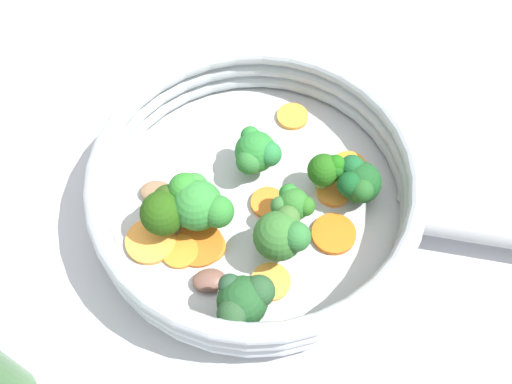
{
  "coord_description": "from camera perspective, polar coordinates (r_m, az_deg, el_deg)",
  "views": [
    {
      "loc": [
        -0.19,
        -0.2,
        0.5
      ],
      "look_at": [
        0.0,
        0.0,
        0.03
      ],
      "focal_mm": 42.0,
      "sensor_mm": 36.0,
      "label": 1
    }
  ],
  "objects": [
    {
      "name": "carrot_slice_8",
      "position": [
        0.56,
        1.15,
        -1.05
      ],
      "size": [
        0.05,
        0.05,
        0.01
      ],
      "primitive_type": "cylinder",
      "rotation": [
        0.0,
        0.0,
        2.23
      ],
      "color": "orange",
      "rests_on": "skillet"
    },
    {
      "name": "carrot_slice_3",
      "position": [
        0.54,
        -5.71,
        -4.72
      ],
      "size": [
        0.06,
        0.06,
        0.0
      ],
      "primitive_type": "cylinder",
      "rotation": [
        0.0,
        0.0,
        4.35
      ],
      "color": "#DA5F19",
      "rests_on": "skillet"
    },
    {
      "name": "broccoli_floret_2",
      "position": [
        0.55,
        6.73,
        2.09
      ],
      "size": [
        0.03,
        0.03,
        0.04
      ],
      "color": "#84A960",
      "rests_on": "skillet"
    },
    {
      "name": "carrot_slice_7",
      "position": [
        0.55,
        7.41,
        -3.98
      ],
      "size": [
        0.06,
        0.06,
        0.01
      ],
      "primitive_type": "cylinder",
      "rotation": [
        0.0,
        0.0,
        3.85
      ],
      "color": "orange",
      "rests_on": "skillet"
    },
    {
      "name": "carrot_slice_2",
      "position": [
        0.54,
        -7.24,
        -5.65
      ],
      "size": [
        0.05,
        0.05,
        0.0
      ],
      "primitive_type": "cylinder",
      "rotation": [
        0.0,
        0.0,
        0.74
      ],
      "color": "orange",
      "rests_on": "skillet"
    },
    {
      "name": "carrot_slice_9",
      "position": [
        0.61,
        3.5,
        7.2
      ],
      "size": [
        0.03,
        0.03,
        0.0
      ],
      "primitive_type": "cylinder",
      "rotation": [
        0.0,
        0.0,
        1.58
      ],
      "color": "orange",
      "rests_on": "skillet"
    },
    {
      "name": "broccoli_floret_6",
      "position": [
        0.53,
        -5.6,
        -0.9
      ],
      "size": [
        0.05,
        0.06,
        0.05
      ],
      "color": "#83A75E",
      "rests_on": "skillet"
    },
    {
      "name": "broccoli_floret_0",
      "position": [
        0.51,
        2.46,
        -4.1
      ],
      "size": [
        0.05,
        0.05,
        0.06
      ],
      "color": "#82B55F",
      "rests_on": "skillet"
    },
    {
      "name": "broccoli_floret_7",
      "position": [
        0.53,
        -8.78,
        -1.69
      ],
      "size": [
        0.04,
        0.04,
        0.05
      ],
      "color": "#789B5D",
      "rests_on": "skillet"
    },
    {
      "name": "mushroom_piece_0",
      "position": [
        0.52,
        -4.47,
        -8.4
      ],
      "size": [
        0.04,
        0.03,
        0.01
      ],
      "primitive_type": "ellipsoid",
      "rotation": [
        0.0,
        0.0,
        2.54
      ],
      "color": "brown",
      "rests_on": "skillet"
    },
    {
      "name": "broccoli_floret_4",
      "position": [
        0.53,
        3.53,
        -1.13
      ],
      "size": [
        0.03,
        0.04,
        0.04
      ],
      "color": "#5C974B",
      "rests_on": "skillet"
    },
    {
      "name": "mushroom_piece_1",
      "position": [
        0.57,
        -9.44,
        0.03
      ],
      "size": [
        0.04,
        0.04,
        0.01
      ],
      "primitive_type": "ellipsoid",
      "rotation": [
        0.0,
        0.0,
        5.46
      ],
      "color": "#876648",
      "rests_on": "skillet"
    },
    {
      "name": "broccoli_floret_3",
      "position": [
        0.55,
        0.0,
        3.75
      ],
      "size": [
        0.04,
        0.05,
        0.05
      ],
      "color": "#81A46E",
      "rests_on": "skillet"
    },
    {
      "name": "skillet_rim_wall",
      "position": [
        0.54,
        0.0,
        0.6
      ],
      "size": [
        0.3,
        0.3,
        0.05
      ],
      "color": "#ADB3BC",
      "rests_on": "skillet"
    },
    {
      "name": "carrot_slice_1",
      "position": [
        0.58,
        8.83,
        2.34
      ],
      "size": [
        0.04,
        0.04,
        0.01
      ],
      "primitive_type": "cylinder",
      "rotation": [
        0.0,
        0.0,
        0.33
      ],
      "color": "orange",
      "rests_on": "skillet"
    },
    {
      "name": "broccoli_floret_5",
      "position": [
        0.48,
        -1.24,
        -10.3
      ],
      "size": [
        0.05,
        0.04,
        0.05
      ],
      "color": "#7B9459",
      "rests_on": "skillet"
    },
    {
      "name": "carrot_slice_6",
      "position": [
        0.52,
        1.4,
        -8.55
      ],
      "size": [
        0.05,
        0.05,
        0.0
      ],
      "primitive_type": "cylinder",
      "rotation": [
        0.0,
        0.0,
        0.5
      ],
      "color": "#F99A3A",
      "rests_on": "skillet"
    },
    {
      "name": "ground_plane",
      "position": [
        0.57,
        0.0,
        -1.47
      ],
      "size": [
        4.0,
        4.0,
        0.0
      ],
      "primitive_type": "plane",
      "color": "#B3B5BB"
    },
    {
      "name": "carrot_slice_5",
      "position": [
        0.57,
        7.37,
        0.01
      ],
      "size": [
        0.04,
        0.04,
        0.0
      ],
      "primitive_type": "cylinder",
      "rotation": [
        0.0,
        0.0,
        4.95
      ],
      "color": "orange",
      "rests_on": "skillet"
    },
    {
      "name": "carrot_slice_0",
      "position": [
        0.54,
        -4.56,
        -5.22
      ],
      "size": [
        0.04,
        0.04,
        0.0
      ],
      "primitive_type": "cylinder",
      "rotation": [
        0.0,
        0.0,
        3.41
      ],
      "color": "orange",
      "rests_on": "skillet"
    },
    {
      "name": "broccoli_floret_1",
      "position": [
        0.55,
        9.68,
        0.97
      ],
      "size": [
        0.04,
        0.04,
        0.04
      ],
      "color": "#6C9858",
      "rests_on": "skillet"
    },
    {
      "name": "carrot_slice_4",
      "position": [
        0.55,
        -9.99,
        -4.62
      ],
      "size": [
        0.06,
        0.06,
        0.01
      ],
      "primitive_type": "cylinder",
      "rotation": [
        0.0,
        0.0,
        2.67
      ],
      "color": "#F9983A",
      "rests_on": "skillet"
    },
    {
      "name": "skillet_rivet_right",
      "position": [
        0.57,
        13.66,
        -0.58
      ],
      "size": [
        0.01,
        0.01,
        0.01
      ],
      "primitive_type": "sphere",
      "color": "#B7B8B3",
      "rests_on": "skillet"
    },
    {
      "name": "skillet",
      "position": [
        0.57,
        0.0,
        -1.13
      ],
      "size": [
        0.28,
        0.28,
        0.01
      ],
      "primitive_type": "cylinder",
      "color": "#B2B5B7",
      "rests_on": "ground_plane"
    },
    {
      "name": "skillet_rivet_left",
      "position": [
        0.55,
        13.34,
        -4.95
      ],
      "size": [
        0.01,
        0.01,
        0.01
      ],
      "primitive_type": "sphere",
      "color": "#B5B4B5",
      "rests_on": "skillet"
    }
  ]
}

